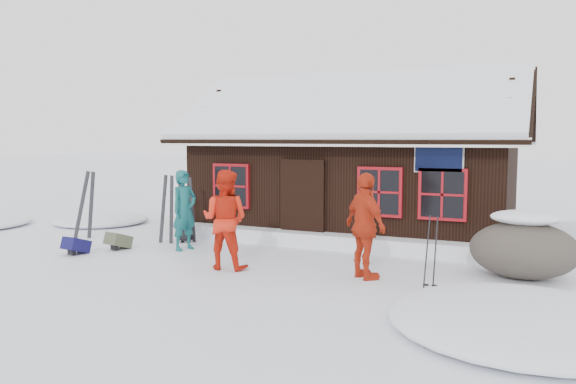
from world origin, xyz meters
name	(u,v)px	position (x,y,z in m)	size (l,w,h in m)	color
ground	(219,260)	(0.00, 0.00, 0.00)	(120.00, 120.00, 0.00)	white
mountain_hut	(358,174)	(1.50, 4.98, 1.58)	(8.90, 6.09, 4.42)	black
snow_drift	(323,240)	(1.50, 2.25, 0.17)	(7.60, 0.60, 0.35)	white
snow_mounds	(323,251)	(1.65, 1.86, 0.00)	(20.60, 13.20, 0.48)	white
skier_teal	(184,210)	(-1.30, 0.64, 0.92)	(0.67, 0.44, 1.84)	#125355
skier_orange_left	(225,219)	(0.52, -0.59, 0.98)	(0.95, 0.74, 1.96)	red
skier_orange_right	(365,226)	(3.27, -0.24, 0.98)	(1.14, 0.48, 1.95)	red
skier_crouched	(185,224)	(-1.83, 1.43, 0.47)	(0.46, 0.30, 0.93)	black
boulder	(524,248)	(5.91, 0.99, 0.57)	(1.92, 1.44, 1.13)	#4F483F
ski_pair_left	(86,205)	(-4.43, 0.81, 0.86)	(0.75, 0.24, 1.79)	black
ski_pair_mid	(188,210)	(-1.87, 1.62, 0.78)	(0.59, 0.20, 1.65)	black
ski_pair_right	(167,210)	(-2.14, 1.13, 0.82)	(0.54, 0.17, 1.73)	black
ski_poles	(431,254)	(4.50, -0.51, 0.62)	(0.23, 0.12, 1.31)	black
backpack_blue	(76,248)	(-3.20, -0.78, 0.14)	(0.39, 0.51, 0.28)	#120F43
backpack_olive	(118,243)	(-2.73, 0.04, 0.14)	(0.39, 0.52, 0.28)	#494E38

